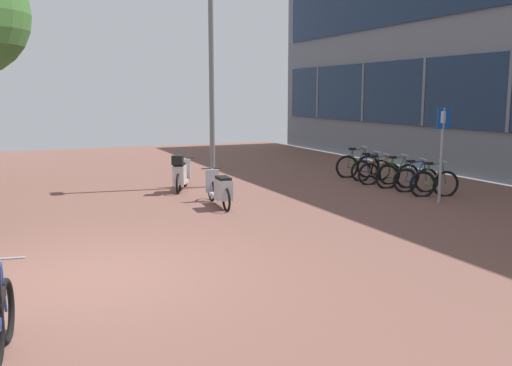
{
  "coord_description": "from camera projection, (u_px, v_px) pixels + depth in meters",
  "views": [
    {
      "loc": [
        -1.03,
        -8.06,
        2.63
      ],
      "look_at": [
        2.68,
        0.4,
        1.15
      ],
      "focal_mm": 39.18,
      "sensor_mm": 36.0,
      "label": 1
    }
  ],
  "objects": [
    {
      "name": "scooter_mid",
      "position": [
        220.0,
        190.0,
        13.07
      ],
      "size": [
        0.52,
        1.87,
        0.86
      ],
      "color": "black",
      "rests_on": "ground"
    },
    {
      "name": "bicycle_rack_04",
      "position": [
        371.0,
        170.0,
        17.03
      ],
      "size": [
        1.29,
        0.48,
        0.92
      ],
      "color": "black",
      "rests_on": "ground"
    },
    {
      "name": "ground",
      "position": [
        193.0,
        266.0,
        8.68
      ],
      "size": [
        21.0,
        40.0,
        0.13
      ],
      "color": "#231E2A"
    },
    {
      "name": "parking_sign",
      "position": [
        442.0,
        144.0,
        13.37
      ],
      "size": [
        0.4,
        0.07,
        2.3
      ],
      "color": "gray",
      "rests_on": "ground"
    },
    {
      "name": "bicycle_rack_05",
      "position": [
        357.0,
        166.0,
        17.68
      ],
      "size": [
        1.39,
        0.53,
        1.02
      ],
      "color": "black",
      "rests_on": "ground"
    },
    {
      "name": "bicycle_rack_01",
      "position": [
        416.0,
        180.0,
        15.04
      ],
      "size": [
        1.22,
        0.54,
        0.94
      ],
      "color": "black",
      "rests_on": "ground"
    },
    {
      "name": "lamp_post",
      "position": [
        211.0,
        73.0,
        15.43
      ],
      "size": [
        0.2,
        0.52,
        5.77
      ],
      "color": "slate",
      "rests_on": "ground"
    },
    {
      "name": "bicycle_rack_02",
      "position": [
        397.0,
        176.0,
        15.67
      ],
      "size": [
        1.31,
        0.47,
        0.98
      ],
      "color": "black",
      "rests_on": "ground"
    },
    {
      "name": "bicycle_rack_00",
      "position": [
        434.0,
        183.0,
        14.38
      ],
      "size": [
        1.28,
        0.53,
        0.97
      ],
      "color": "black",
      "rests_on": "ground"
    },
    {
      "name": "bicycle_rack_03",
      "position": [
        379.0,
        173.0,
        16.29
      ],
      "size": [
        1.29,
        0.48,
        0.94
      ],
      "color": "black",
      "rests_on": "ground"
    },
    {
      "name": "scooter_near",
      "position": [
        181.0,
        174.0,
        15.17
      ],
      "size": [
        0.93,
        1.6,
        1.05
      ],
      "color": "black",
      "rests_on": "ground"
    }
  ]
}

